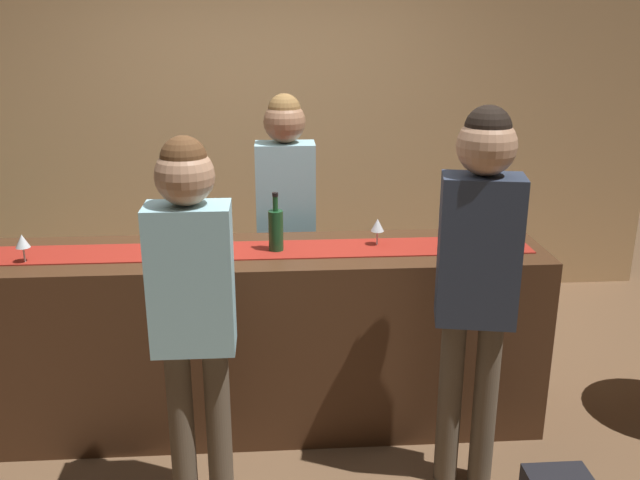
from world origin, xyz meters
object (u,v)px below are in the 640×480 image
wine_glass_mid_counter (377,226)px  bartender (286,206)px  wine_glass_near_customer (22,242)px  wine_bottle_clear (187,231)px  customer_browsing (192,292)px  customer_sipping (478,261)px  wine_bottle_green (276,230)px

wine_glass_mid_counter → bartender: (-0.46, 0.54, -0.03)m
wine_glass_near_customer → bartender: size_ratio=0.09×
wine_bottle_clear → wine_glass_near_customer: size_ratio=2.10×
wine_glass_mid_counter → customer_browsing: (-0.87, -0.71, -0.05)m
bartender → customer_browsing: size_ratio=1.01×
wine_glass_near_customer → customer_sipping: (2.07, -0.48, 0.03)m
wine_bottle_clear → wine_bottle_green: same height
wine_glass_mid_counter → bartender: size_ratio=0.09×
wine_bottle_clear → wine_glass_mid_counter: wine_bottle_clear is taller
wine_bottle_clear → bartender: (0.51, 0.58, -0.04)m
wine_bottle_clear → wine_glass_near_customer: wine_bottle_clear is taller
customer_browsing → wine_glass_near_customer: bearing=146.4°
wine_bottle_clear → customer_sipping: (1.30, -0.58, 0.02)m
wine_bottle_green → wine_glass_near_customer: size_ratio=2.10×
customer_sipping → wine_bottle_clear: bearing=167.0°
wine_glass_near_customer → customer_sipping: customer_sipping is taller
wine_bottle_clear → customer_browsing: bearing=-82.1°
customer_browsing → bartender: bearing=71.9°
wine_glass_near_customer → wine_glass_mid_counter: same height
wine_bottle_clear → wine_bottle_green: 0.44m
wine_bottle_clear → bartender: 0.77m
wine_bottle_green → wine_glass_mid_counter: size_ratio=2.10×
wine_bottle_clear → wine_glass_mid_counter: bearing=2.2°
wine_bottle_green → customer_sipping: size_ratio=0.17×
wine_glass_near_customer → customer_browsing: size_ratio=0.09×
wine_bottle_green → wine_bottle_clear: bearing=178.6°
wine_bottle_green → wine_glass_mid_counter: 0.52m
wine_bottle_green → customer_sipping: bearing=-33.6°
wine_bottle_green → wine_glass_near_customer: 1.21m
customer_browsing → wine_glass_mid_counter: bearing=39.4°
customer_sipping → customer_browsing: customer_sipping is taller
wine_glass_mid_counter → customer_sipping: customer_sipping is taller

